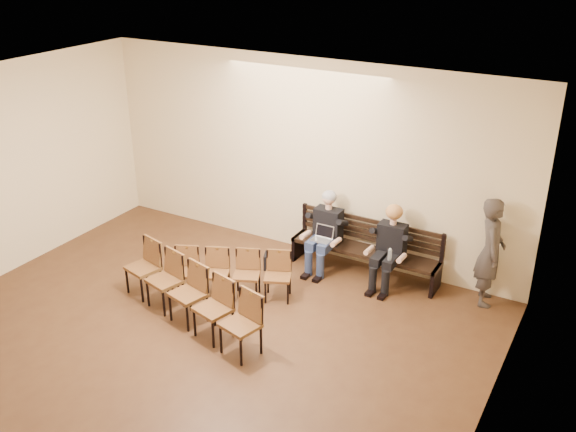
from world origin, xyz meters
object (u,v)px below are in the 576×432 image
Objects in this scene: bag at (275,261)px; passerby at (492,244)px; laptop at (321,242)px; bench at (364,261)px; chair_row_front at (231,275)px; seated_woman at (389,248)px; chair_row_back at (188,295)px; seated_man at (326,231)px; water_bottle at (389,262)px.

bag is 3.61m from passerby.
bag is (-0.74, -0.28, -0.43)m from laptop.
laptop is at bearing 82.87° from passerby.
bench is 1.37× the size of chair_row_front.
seated_woman is (0.48, -0.12, 0.43)m from bench.
bag is (-1.88, -0.48, -0.51)m from seated_woman.
chair_row_front is (-0.14, -1.13, 0.25)m from bag.
bench reaches higher than bag.
laptop is 1.67m from chair_row_front.
passerby is at bearing 8.09° from seated_woman.
chair_row_back is at bearing -113.73° from laptop.
seated_man is 1.86m from chair_row_front.
bench is 12.27× the size of water_bottle.
water_bottle is (0.59, -0.40, 0.33)m from bench.
chair_row_back is at bearing -123.17° from chair_row_front.
passerby is 1.07× the size of chair_row_front.
seated_man is 1.07× the size of seated_woman.
water_bottle is at bearing -67.74° from seated_woman.
water_bottle is at bearing 8.43° from chair_row_front.
laptop is 1.26m from water_bottle.
water_bottle is (1.27, -0.28, -0.14)m from seated_man.
chair_row_back is at bearing -112.00° from seated_man.
seated_woman is at bearing 10.19° from laptop.
chair_row_back is (-3.72, -2.74, -0.56)m from passerby.
chair_row_front is at bearing -97.18° from bag.
seated_woman is 3.97× the size of laptop.
bench is 0.65m from seated_woman.
chair_row_front is (-0.88, -1.41, -0.18)m from laptop.
bench is 7.93× the size of laptop.
water_bottle is at bearing -3.36° from laptop.
seated_woman reaches higher than bench.
bag is at bearing 59.30° from chair_row_front.
bench is 3.15m from chair_row_back.
laptop is (-1.14, -0.20, -0.08)m from seated_woman.
passerby is (2.02, 0.10, 0.79)m from bench.
chair_row_back reaches higher than chair_row_front.
seated_man reaches higher than bench.
water_bottle is 0.08× the size of chair_row_back.
seated_woman reaches higher than chair_row_back.
seated_man reaches higher than chair_row_front.
chair_row_front is at bearing -148.06° from water_bottle.
chair_row_back is (-1.02, -2.52, -0.24)m from seated_man.
laptop is at bearing -85.84° from seated_man.
passerby is at bearing 9.14° from laptop.
chair_row_front reaches higher than laptop.
laptop is 0.12× the size of chair_row_back.
seated_woman reaches higher than laptop.
seated_woman is at bearing 15.05° from chair_row_front.
bench is 2.33m from chair_row_front.
chair_row_back is (-1.70, -2.64, 0.23)m from bench.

